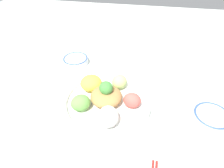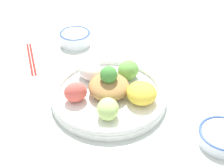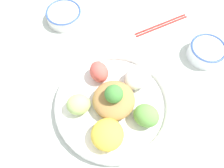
{
  "view_description": "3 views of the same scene",
  "coord_description": "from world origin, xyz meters",
  "px_view_note": "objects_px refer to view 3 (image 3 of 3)",
  "views": [
    {
      "loc": [
        -0.46,
        -0.08,
        0.51
      ],
      "look_at": [
        0.06,
        0.01,
        0.07
      ],
      "focal_mm": 30.0,
      "sensor_mm": 36.0,
      "label": 1
    },
    {
      "loc": [
        0.65,
        -0.21,
        0.58
      ],
      "look_at": [
        0.03,
        0.03,
        0.06
      ],
      "focal_mm": 50.0,
      "sensor_mm": 36.0,
      "label": 2
    },
    {
      "loc": [
        0.13,
        0.21,
        0.59
      ],
      "look_at": [
        -0.0,
        -0.02,
        0.05
      ],
      "focal_mm": 35.0,
      "sensor_mm": 36.0,
      "label": 3
    }
  ],
  "objects_px": {
    "sauce_bowl_dark": "(206,51)",
    "chopsticks_pair_near": "(161,25)",
    "salad_platter": "(114,103)",
    "sauce_bowl_red": "(65,14)"
  },
  "relations": [
    {
      "from": "salad_platter",
      "to": "sauce_bowl_dark",
      "type": "height_order",
      "value": "salad_platter"
    },
    {
      "from": "sauce_bowl_dark",
      "to": "chopsticks_pair_near",
      "type": "distance_m",
      "value": 0.18
    },
    {
      "from": "chopsticks_pair_near",
      "to": "sauce_bowl_red",
      "type": "bearing_deg",
      "value": -30.97
    },
    {
      "from": "sauce_bowl_dark",
      "to": "chopsticks_pair_near",
      "type": "height_order",
      "value": "sauce_bowl_dark"
    },
    {
      "from": "sauce_bowl_dark",
      "to": "salad_platter",
      "type": "bearing_deg",
      "value": 1.09
    },
    {
      "from": "sauce_bowl_red",
      "to": "chopsticks_pair_near",
      "type": "xyz_separation_m",
      "value": [
        -0.27,
        0.19,
        -0.02
      ]
    },
    {
      "from": "salad_platter",
      "to": "sauce_bowl_red",
      "type": "bearing_deg",
      "value": -93.18
    },
    {
      "from": "sauce_bowl_red",
      "to": "sauce_bowl_dark",
      "type": "relative_size",
      "value": 1.09
    },
    {
      "from": "salad_platter",
      "to": "sauce_bowl_red",
      "type": "distance_m",
      "value": 0.37
    },
    {
      "from": "sauce_bowl_dark",
      "to": "chopsticks_pair_near",
      "type": "relative_size",
      "value": 0.54
    }
  ]
}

